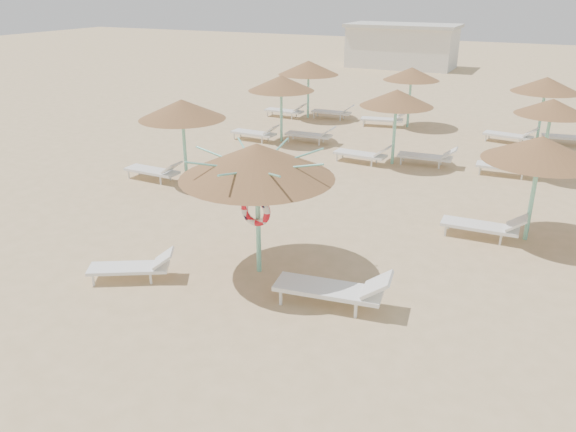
% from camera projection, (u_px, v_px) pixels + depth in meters
% --- Properties ---
extents(ground, '(120.00, 120.00, 0.00)m').
position_uv_depth(ground, '(253.00, 276.00, 12.54)').
color(ground, tan).
rests_on(ground, ground).
extents(main_palapa, '(3.33, 3.33, 2.98)m').
position_uv_depth(main_palapa, '(257.00, 161.00, 11.78)').
color(main_palapa, '#7DD8BF').
rests_on(main_palapa, ground).
extents(lounger_main_a, '(1.89, 1.39, 0.67)m').
position_uv_depth(lounger_main_a, '(134.00, 266.00, 12.28)').
color(lounger_main_a, white).
rests_on(lounger_main_a, ground).
extents(lounger_main_b, '(2.40, 1.00, 0.85)m').
position_uv_depth(lounger_main_b, '(336.00, 289.00, 11.21)').
color(lounger_main_b, white).
rests_on(lounger_main_b, ground).
extents(palapa_field, '(17.93, 13.40, 2.72)m').
position_uv_depth(palapa_field, '(405.00, 98.00, 19.85)').
color(palapa_field, '#7DD8BF').
rests_on(palapa_field, ground).
extents(service_hut, '(8.40, 4.40, 3.25)m').
position_uv_depth(service_hut, '(402.00, 46.00, 43.50)').
color(service_hut, silver).
rests_on(service_hut, ground).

